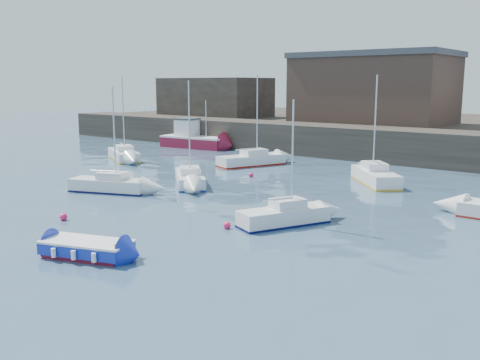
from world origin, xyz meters
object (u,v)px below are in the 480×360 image
Objects in this scene: sailboat_f at (375,176)px; fishing_boat at (194,138)px; sailboat_c at (284,216)px; sailboat_a at (110,185)px; buoy_mid at (227,229)px; sailboat_h at (252,160)px; buoy_near at (64,220)px; blue_dinghy at (87,248)px; buoy_far at (251,177)px; sailboat_e at (124,154)px; sailboat_b at (190,178)px.

fishing_boat is at bearing 162.55° from sailboat_f.
fishing_boat is 34.28m from sailboat_c.
buoy_mid is (11.95, -2.22, -0.48)m from sailboat_a.
sailboat_h is (-13.42, 15.01, 0.03)m from sailboat_c.
sailboat_f is 19.32× the size of buoy_near.
sailboat_c is 15.86× the size of buoy_near.
blue_dinghy is at bearing -95.67° from sailboat_f.
buoy_mid is 1.06× the size of buoy_far.
sailboat_e reaches higher than sailboat_c.
fishing_boat is at bearing 132.47° from sailboat_b.
sailboat_f is 21.73× the size of buoy_far.
sailboat_c is 13.72m from sailboat_f.
blue_dinghy is at bearing -42.04° from sailboat_a.
sailboat_b is 13.32m from sailboat_f.
blue_dinghy is at bearing -53.35° from fishing_boat.
fishing_boat is 23.10× the size of buoy_far.
fishing_boat is 1.06× the size of sailboat_f.
sailboat_h is at bearing 131.81° from sailboat_c.
sailboat_e is 22.65m from buoy_near.
sailboat_e is (1.66, -11.37, -0.51)m from fishing_boat.
blue_dinghy reaches higher than buoy_mid.
sailboat_e reaches higher than blue_dinghy.
blue_dinghy is 7.23m from buoy_mid.
buoy_near reaches higher than buoy_mid.
buoy_mid is at bearing -57.41° from buoy_far.
buoy_near is at bearing -58.83° from fishing_boat.
sailboat_f reaches higher than sailboat_a.
fishing_boat is 22.58m from sailboat_b.
fishing_boat is 1.29× the size of sailboat_c.
buoy_far is at bearing 122.59° from buoy_mid.
sailboat_c reaches higher than buoy_mid.
blue_dinghy is 29.04m from sailboat_e.
blue_dinghy reaches higher than buoy_near.
buoy_mid is at bearing 27.53° from buoy_near.
sailboat_e is (-21.40, 19.63, 0.11)m from blue_dinghy.
sailboat_h is 21.77m from buoy_near.
sailboat_c is (11.35, -4.98, 0.01)m from sailboat_b.
buoy_near is (-8.38, -20.08, -0.54)m from sailboat_f.
sailboat_a reaches higher than buoy_mid.
sailboat_h is (-12.18, 1.35, -0.03)m from sailboat_f.
sailboat_a is 19.45× the size of buoy_far.
sailboat_c is at bearing -39.13° from fishing_boat.
sailboat_e reaches higher than sailboat_a.
fishing_boat reaches higher than blue_dinghy.
buoy_mid is at bearing -56.23° from sailboat_h.
sailboat_f is (12.53, 13.80, 0.06)m from sailboat_a.
sailboat_e reaches higher than sailboat_f.
sailboat_e reaches higher than fishing_boat.
blue_dinghy is at bearing -110.64° from sailboat_c.
fishing_boat reaches higher than buoy_mid.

